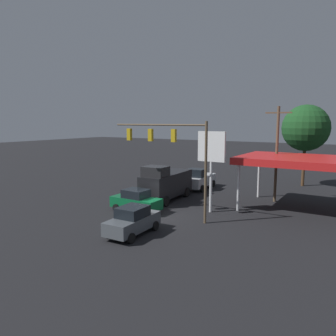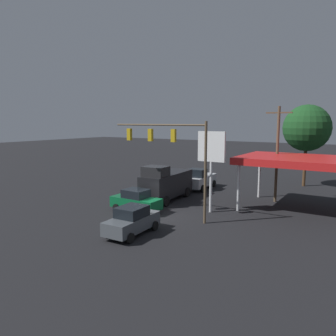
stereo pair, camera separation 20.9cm
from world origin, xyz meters
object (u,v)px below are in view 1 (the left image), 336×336
Objects in this scene: sedan_waiting at (133,221)px; pickup_parked at (199,179)px; sedan_far at (136,201)px; delivery_truck at (166,183)px; utility_pole at (277,152)px; price_sign at (212,152)px; street_tree at (306,128)px; traffic_signal_assembly at (171,146)px.

pickup_parked reaches higher than sedan_waiting.
delivery_truck is at bearing -88.90° from sedan_far.
utility_pole reaches higher than pickup_parked.
price_sign is at bearing 71.39° from delivery_truck.
street_tree reaches higher than sedan_far.
utility_pole is 1.31× the size of delivery_truck.
street_tree reaches higher than pickup_parked.
sedan_far is 22.74m from street_tree.
traffic_signal_assembly is 12.51m from pickup_parked.
traffic_signal_assembly is at bearing 12.32° from pickup_parked.
sedan_waiting is 0.84× the size of pickup_parked.
sedan_waiting is 25.78m from street_tree.
traffic_signal_assembly is at bearing 54.87° from price_sign.
street_tree is (-9.75, -8.12, 5.76)m from pickup_parked.
delivery_truck is at bearing 55.87° from street_tree.
price_sign is at bearing 61.07° from utility_pole.
utility_pole is 10.95m from delivery_truck.
delivery_truck reaches higher than sedan_far.
pickup_parked is (3.05, -11.21, -4.64)m from traffic_signal_assembly.
pickup_parked is (8.87, -1.52, -3.69)m from utility_pole.
sedan_waiting is (2.20, 7.85, -4.18)m from price_sign.
delivery_truck is at bearing -162.79° from sedan_waiting.
price_sign is 6.62m from delivery_truck.
sedan_far is (3.25, -4.62, 0.00)m from sedan_waiting.
utility_pole is (-5.81, -9.69, -0.95)m from traffic_signal_assembly.
price_sign is 0.71× the size of street_tree.
delivery_truck is 0.72× the size of street_tree.
traffic_signal_assembly reaches higher than delivery_truck.
delivery_truck is (5.46, -1.51, -3.44)m from price_sign.
pickup_parked is (-0.27, -11.42, 0.16)m from sedan_far.
street_tree is (-6.70, -19.33, 1.12)m from traffic_signal_assembly.
street_tree is at bearing 126.86° from pickup_parked.
pickup_parked is at bearing -57.69° from price_sign.
utility_pole is 2.03× the size of sedan_waiting.
street_tree is (-6.77, -24.16, 5.92)m from sedan_waiting.
utility_pole is at bearing 155.96° from sedan_waiting.
delivery_truck is 18.61m from street_tree.
traffic_signal_assembly is 1.24× the size of price_sign.
delivery_truck reaches higher than pickup_parked.
utility_pole is at bearing 116.28° from delivery_truck.
delivery_truck is at bearing -15.45° from price_sign.
traffic_signal_assembly is 20.48m from street_tree.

